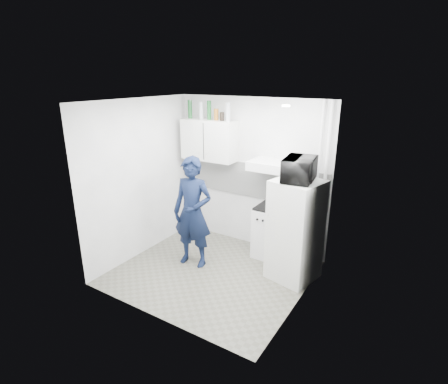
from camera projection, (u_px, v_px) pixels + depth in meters
The scene contains 23 objects.
floor at pixel (212, 273), 5.45m from camera, with size 2.80×2.80×0.00m, color #5E5D50.
ceiling at pixel (210, 101), 4.62m from camera, with size 2.80×2.80×0.00m, color white.
wall_back at pixel (251, 174), 6.04m from camera, with size 2.80×2.80×0.00m, color white.
wall_left at pixel (140, 179), 5.74m from camera, with size 2.60×2.60×0.00m, color white.
wall_right at pixel (304, 213), 4.34m from camera, with size 2.60×2.60×0.00m, color white.
person at pixel (193, 212), 5.46m from camera, with size 0.65×0.42×1.77m, color black.
stove at pixel (272, 232), 5.84m from camera, with size 0.54×0.54×0.86m, color white.
fridge at pixel (295, 231), 5.11m from camera, with size 0.63×0.63×1.53m, color silver.
stove_top at pixel (273, 207), 5.70m from camera, with size 0.52×0.52×0.03m, color black.
saucepan at pixel (273, 203), 5.73m from camera, with size 0.18×0.18×0.10m, color silver.
microwave at pixel (300, 169), 4.82m from camera, with size 0.40×0.59×0.33m, color black.
bottle_a at pixel (190, 109), 6.14m from camera, with size 0.07×0.07×0.32m, color #144C1E.
bottle_c at pixel (201, 111), 6.03m from camera, with size 0.07×0.07×0.29m, color #B2B7BC.
bottle_d at pixel (209, 110), 5.94m from camera, with size 0.07×0.07×0.32m, color #144C1E.
canister_a at pixel (216, 114), 5.89m from camera, with size 0.08×0.08×0.20m, color brown.
canister_b at pixel (222, 117), 5.84m from camera, with size 0.07×0.07×0.14m, color black.
bottle_e at pixel (228, 112), 5.75m from camera, with size 0.08×0.08×0.31m, color #B2B7BC.
upper_cabinet at pixel (209, 140), 6.10m from camera, with size 1.00×0.35×0.70m, color silver.
range_hood at pixel (269, 165), 5.53m from camera, with size 0.60×0.50×0.14m, color white.
backsplash at pixel (251, 180), 6.06m from camera, with size 2.74×0.03×0.60m, color white.
pipe_a at pixel (324, 187), 5.33m from camera, with size 0.05×0.05×2.60m, color white.
pipe_b at pixel (317, 186), 5.39m from camera, with size 0.04×0.04×2.60m, color white.
ceiling_spot_fixture at pixel (286, 106), 4.29m from camera, with size 0.10×0.10×0.02m, color white.
Camera 1 is at (2.69, -3.94, 2.93)m, focal length 28.00 mm.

